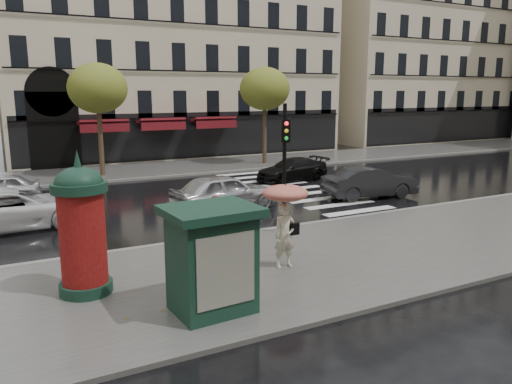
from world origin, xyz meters
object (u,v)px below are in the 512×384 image
car_black (292,169)px  car_silver (224,192)px  man_burgundy (229,230)px  car_darkgrey (370,182)px  traffic_light (285,156)px  woman_red (215,222)px  morris_column (82,226)px  newsstand (212,258)px  woman_umbrella (285,212)px  car_white (13,209)px

car_black → car_silver: bearing=-58.7°
man_burgundy → car_silver: bearing=-126.9°
man_burgundy → car_darkgrey: (9.99, 5.59, -0.33)m
man_burgundy → traffic_light: (3.01, 1.90, 1.76)m
woman_red → car_darkgrey: bearing=-157.8°
woman_red → man_burgundy: man_burgundy is taller
morris_column → newsstand: 3.40m
traffic_light → newsstand: 6.80m
newsstand → car_darkgrey: (11.68, 8.38, -0.61)m
woman_red → newsstand: newsstand is taller
man_burgundy → car_black: man_burgundy is taller
morris_column → car_darkgrey: morris_column is taller
morris_column → woman_umbrella: bearing=-7.5°
man_burgundy → morris_column: morris_column is taller
car_silver → car_white: (-8.09, 0.90, -0.04)m
car_darkgrey → car_silver: bearing=90.7°
car_white → traffic_light: bearing=-126.6°
woman_red → car_darkgrey: size_ratio=0.36×
morris_column → traffic_light: bearing=18.0°
car_darkgrey → car_white: 15.47m
man_burgundy → woman_red: bearing=-112.1°
woman_umbrella → woman_red: bearing=111.0°
woman_umbrella → man_burgundy: size_ratio=1.26×
car_silver → car_black: bearing=-60.5°
woman_umbrella → morris_column: morris_column is taller
traffic_light → car_darkgrey: size_ratio=0.99×
woman_umbrella → car_silver: bearing=78.9°
traffic_light → car_black: 11.50m
woman_red → car_white: (-5.61, 5.74, -0.19)m
traffic_light → newsstand: bearing=-135.0°
traffic_light → car_darkgrey: traffic_light is taller
traffic_light → woman_umbrella: bearing=-120.6°
newsstand → car_silver: newsstand is taller
woman_red → traffic_light: (2.78, 0.34, 1.90)m
traffic_light → newsstand: traffic_light is taller
morris_column → car_white: size_ratio=0.65×
woman_umbrella → car_silver: 7.69m
woman_red → morris_column: 4.78m
woman_umbrella → newsstand: (-2.93, -1.70, -0.37)m
morris_column → car_silver: morris_column is taller
car_black → woman_umbrella: bearing=-38.7°
traffic_light → car_black: traffic_light is taller
woman_umbrella → man_burgundy: bearing=138.7°
car_darkgrey → newsstand: bearing=132.7°
man_burgundy → woman_umbrella: bearing=124.7°
traffic_light → car_darkgrey: (6.99, 3.69, -2.09)m
woman_umbrella → morris_column: 5.35m
car_darkgrey → car_white: size_ratio=0.83×
car_silver → morris_column: bearing=127.2°
morris_column → traffic_light: (7.07, 2.29, 1.03)m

